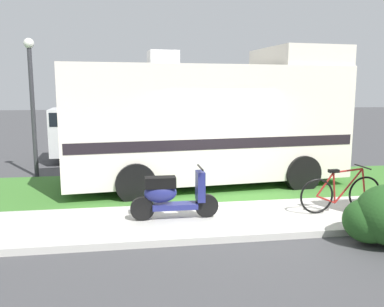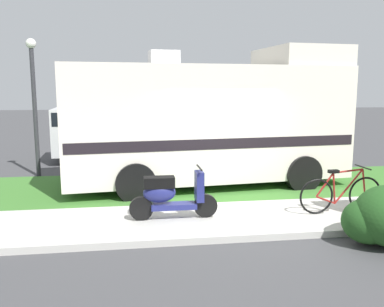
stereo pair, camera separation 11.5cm
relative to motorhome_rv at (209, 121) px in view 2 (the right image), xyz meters
name	(u,v)px [view 2 (the right image)]	position (x,y,z in m)	size (l,w,h in m)	color
ground_plane	(228,205)	(0.09, -1.81, -1.69)	(80.00, 80.00, 0.00)	#424244
sidewalk	(242,219)	(0.09, -3.01, -1.63)	(24.00, 2.00, 0.12)	beige
grass_strip	(214,186)	(0.09, -0.31, -1.65)	(24.00, 3.40, 0.08)	#3D752D
motorhome_rv	(209,121)	(0.00, 0.00, 0.00)	(7.15, 3.14, 3.54)	silver
scooter	(170,195)	(-1.27, -2.95, -1.11)	(1.64, 0.50, 0.97)	black
bicycle	(341,193)	(2.03, -3.05, -1.18)	(1.71, 0.52, 0.90)	black
pickup_truck_near	(119,132)	(-2.40, 4.18, -0.72)	(5.82, 2.30, 1.82)	silver
street_lamp_post	(34,93)	(-4.64, 1.79, 0.68)	(0.28, 0.28, 3.85)	#333338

